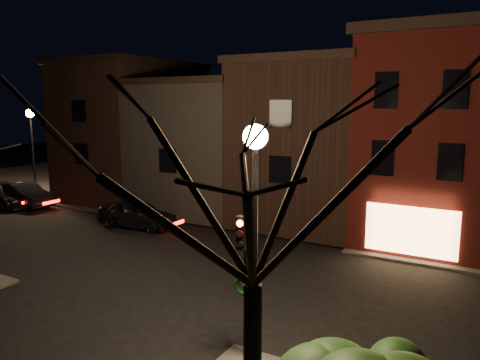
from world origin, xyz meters
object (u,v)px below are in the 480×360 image
object	(u,v)px
parked_car_a	(137,214)
parked_car_b	(23,194)
parked_car_c	(5,194)
street_lamp_far	(31,129)
traffic_signal	(244,265)
bare_tree_right	(253,157)
street_lamp_near	(255,183)

from	to	relation	value
parked_car_a	parked_car_b	distance (m)	10.61
parked_car_a	parked_car_c	world-z (taller)	parked_car_c
street_lamp_far	traffic_signal	xyz separation A→B (m)	(24.60, -11.71, -2.37)
bare_tree_right	parked_car_b	size ratio (longest dim) A/B	1.69
traffic_signal	parked_car_c	world-z (taller)	traffic_signal
parked_car_a	parked_car_b	xyz separation A→B (m)	(-10.61, 0.23, 0.03)
parked_car_c	traffic_signal	bearing A→B (deg)	-105.46
bare_tree_right	parked_car_a	xyz separation A→B (m)	(-14.10, 12.16, -5.35)
street_lamp_far	street_lamp_near	bearing A→B (deg)	-25.83
parked_car_a	bare_tree_right	bearing A→B (deg)	-136.51
parked_car_a	street_lamp_far	bearing A→B (deg)	72.70
bare_tree_right	parked_car_c	xyz separation A→B (m)	(-26.03, 11.91, -5.35)
street_lamp_far	parked_car_b	xyz separation A→B (m)	(1.79, -2.31, -4.35)
traffic_signal	parked_car_a	world-z (taller)	traffic_signal
traffic_signal	street_lamp_near	bearing A→B (deg)	-39.37
street_lamp_near	parked_car_c	xyz separation A→B (m)	(-24.73, 9.41, -4.38)
bare_tree_right	parked_car_c	distance (m)	29.12
bare_tree_right	parked_car_b	world-z (taller)	bare_tree_right
street_lamp_near	parked_car_b	xyz separation A→B (m)	(-23.41, 9.89, -4.35)
street_lamp_near	bare_tree_right	world-z (taller)	bare_tree_right
parked_car_c	parked_car_a	bearing A→B (deg)	-83.97
street_lamp_far	bare_tree_right	size ratio (longest dim) A/B	0.76
street_lamp_near	traffic_signal	xyz separation A→B (m)	(-0.60, 0.49, -2.37)
parked_car_b	parked_car_c	distance (m)	1.41
street_lamp_far	bare_tree_right	world-z (taller)	bare_tree_right
street_lamp_far	parked_car_b	bearing A→B (deg)	-52.12
traffic_signal	parked_car_c	distance (m)	25.80
traffic_signal	parked_car_c	size ratio (longest dim) A/B	0.74
parked_car_a	parked_car_b	bearing A→B (deg)	83.02
street_lamp_near	parked_car_a	distance (m)	16.62
bare_tree_right	parked_car_a	distance (m)	19.37
parked_car_a	parked_car_c	xyz separation A→B (m)	(-11.93, -0.25, 0.00)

